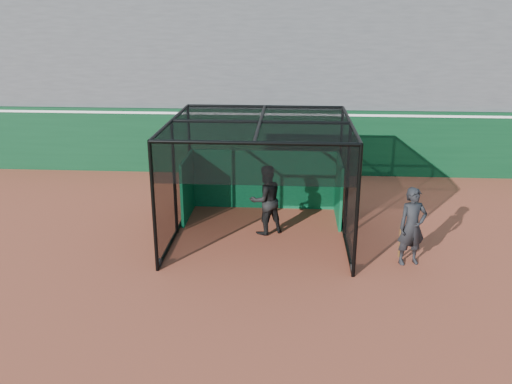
{
  "coord_description": "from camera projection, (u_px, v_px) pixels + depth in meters",
  "views": [
    {
      "loc": [
        1.24,
        -11.84,
        6.14
      ],
      "look_at": [
        0.33,
        2.0,
        1.4
      ],
      "focal_mm": 38.0,
      "sensor_mm": 36.0,
      "label": 1
    }
  ],
  "objects": [
    {
      "name": "outfield_wall",
      "position": [
        258.0,
        140.0,
        20.85
      ],
      "size": [
        50.0,
        0.5,
        2.5
      ],
      "color": "#093319",
      "rests_on": "ground"
    },
    {
      "name": "batter",
      "position": [
        266.0,
        200.0,
        15.24
      ],
      "size": [
        1.22,
        1.14,
        2.0
      ],
      "primitive_type": "imported",
      "rotation": [
        0.0,
        0.0,
        3.66
      ],
      "color": "black",
      "rests_on": "ground"
    },
    {
      "name": "on_deck_player",
      "position": [
        412.0,
        227.0,
        13.39
      ],
      "size": [
        0.83,
        0.66,
        2.0
      ],
      "color": "black",
      "rests_on": "ground"
    },
    {
      "name": "ground",
      "position": [
        237.0,
        272.0,
        13.24
      ],
      "size": [
        120.0,
        120.0,
        0.0
      ],
      "primitive_type": "plane",
      "color": "#99422C",
      "rests_on": "ground"
    },
    {
      "name": "grandstand",
      "position": [
        264.0,
        48.0,
        23.39
      ],
      "size": [
        50.0,
        7.85,
        8.95
      ],
      "color": "#4C4C4F",
      "rests_on": "ground"
    },
    {
      "name": "batting_cage",
      "position": [
        260.0,
        180.0,
        14.9
      ],
      "size": [
        4.87,
        4.82,
        3.26
      ],
      "color": "black",
      "rests_on": "ground"
    }
  ]
}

